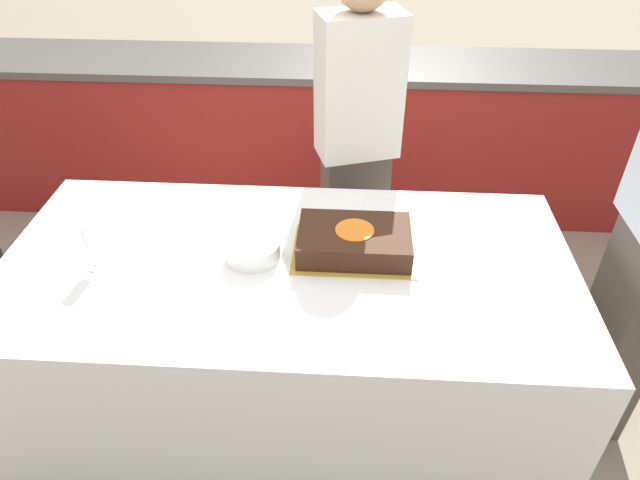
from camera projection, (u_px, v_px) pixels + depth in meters
ground_plane at (293, 393)px, 2.49m from camera, size 14.00×14.00×0.00m
back_counter at (317, 135)px, 3.48m from camera, size 4.40×0.58×0.92m
dining_table at (290, 333)px, 2.27m from camera, size 2.07×1.02×0.74m
cake at (354, 241)px, 2.07m from camera, size 0.45×0.30×0.10m
plate_stack at (253, 250)px, 2.05m from camera, size 0.19×0.19×0.07m
wine_glass at (88, 240)px, 1.95m from camera, size 0.07×0.07×0.17m
side_plate_near_cake at (341, 204)px, 2.34m from camera, size 0.19×0.19×0.00m
person_cutting_cake at (357, 139)px, 2.54m from camera, size 0.39×0.30×1.64m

